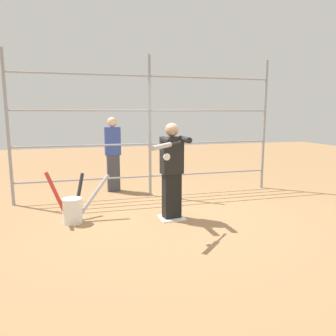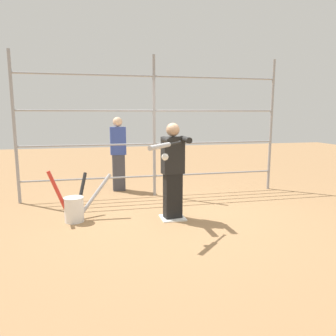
# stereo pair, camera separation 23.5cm
# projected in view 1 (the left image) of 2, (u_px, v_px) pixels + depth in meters

# --- Properties ---
(ground_plane) EXTENTS (24.00, 24.00, 0.00)m
(ground_plane) POSITION_uv_depth(u_px,v_px,m) (172.00, 218.00, 5.49)
(ground_plane) COLOR #9E754C
(home_plate) EXTENTS (0.40, 0.40, 0.02)m
(home_plate) POSITION_uv_depth(u_px,v_px,m) (172.00, 218.00, 5.49)
(home_plate) COLOR white
(home_plate) RESTS_ON ground
(fence_backstop) EXTENTS (5.43, 0.06, 2.90)m
(fence_backstop) POSITION_uv_depth(u_px,v_px,m) (150.00, 127.00, 6.76)
(fence_backstop) COLOR #939399
(fence_backstop) RESTS_ON ground
(batter) EXTENTS (0.41, 0.57, 1.59)m
(batter) POSITION_uv_depth(u_px,v_px,m) (172.00, 168.00, 5.33)
(batter) COLOR black
(batter) RESTS_ON ground
(baseball_bat_swinging) EXTENTS (0.60, 0.62, 0.08)m
(baseball_bat_swinging) POSITION_uv_depth(u_px,v_px,m) (164.00, 146.00, 4.45)
(baseball_bat_swinging) COLOR black
(softball_in_flight) EXTENTS (0.10, 0.10, 0.10)m
(softball_in_flight) POSITION_uv_depth(u_px,v_px,m) (167.00, 157.00, 4.44)
(softball_in_flight) COLOR white
(bat_bucket) EXTENTS (1.02, 0.69, 0.86)m
(bat_bucket) POSITION_uv_depth(u_px,v_px,m) (73.00, 208.00, 5.24)
(bat_bucket) COLOR white
(bat_bucket) RESTS_ON ground
(bystander_behind_fence) EXTENTS (0.34, 0.21, 1.66)m
(bystander_behind_fence) POSITION_uv_depth(u_px,v_px,m) (113.00, 153.00, 7.28)
(bystander_behind_fence) COLOR #3F3F47
(bystander_behind_fence) RESTS_ON ground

